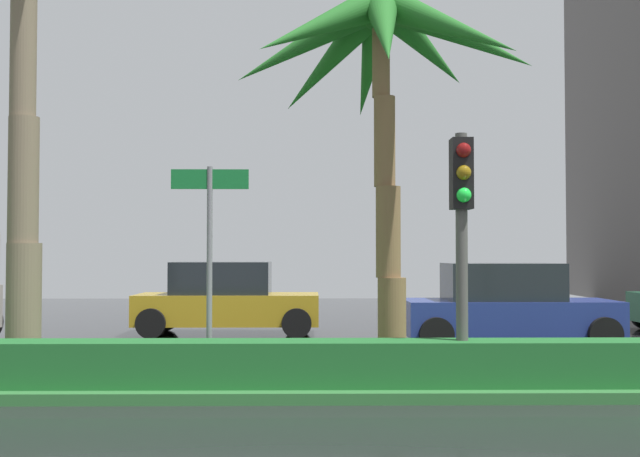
# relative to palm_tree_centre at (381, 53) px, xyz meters

# --- Properties ---
(ground_plane) EXTENTS (90.00, 42.00, 0.10)m
(ground_plane) POSITION_rel_palm_tree_centre_xyz_m (-2.27, 0.80, -5.09)
(ground_plane) COLOR black
(median_strip) EXTENTS (85.50, 4.00, 0.15)m
(median_strip) POSITION_rel_palm_tree_centre_xyz_m (-2.27, -0.20, -4.96)
(median_strip) COLOR #2D6B33
(median_strip) RESTS_ON ground_plane
(median_hedge) EXTENTS (76.50, 0.70, 0.60)m
(median_hedge) POSITION_rel_palm_tree_centre_xyz_m (-2.27, -1.60, -4.59)
(median_hedge) COLOR #1E6028
(median_hedge) RESTS_ON median_strip
(palm_tree_centre) EXTENTS (4.87, 4.59, 6.14)m
(palm_tree_centre) POSITION_rel_palm_tree_centre_xyz_m (0.00, 0.00, 0.00)
(palm_tree_centre) COLOR brown
(palm_tree_centre) RESTS_ON median_strip
(traffic_signal_median_right) EXTENTS (0.28, 0.43, 3.39)m
(traffic_signal_median_right) POSITION_rel_palm_tree_centre_xyz_m (0.94, -1.60, -2.55)
(traffic_signal_median_right) COLOR #4C4C47
(traffic_signal_median_right) RESTS_ON median_strip
(street_name_sign) EXTENTS (1.10, 0.08, 3.00)m
(street_name_sign) POSITION_rel_palm_tree_centre_xyz_m (-2.53, -1.01, -2.96)
(street_name_sign) COLOR slate
(street_name_sign) RESTS_ON median_strip
(car_in_traffic_leading) EXTENTS (4.30, 2.02, 1.72)m
(car_in_traffic_leading) POSITION_rel_palm_tree_centre_xyz_m (-3.10, 6.63, -4.21)
(car_in_traffic_leading) COLOR #B28C1E
(car_in_traffic_leading) RESTS_ON ground_plane
(car_in_traffic_second) EXTENTS (4.30, 2.02, 1.72)m
(car_in_traffic_second) POSITION_rel_palm_tree_centre_xyz_m (2.96, 4.08, -4.21)
(car_in_traffic_second) COLOR navy
(car_in_traffic_second) RESTS_ON ground_plane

